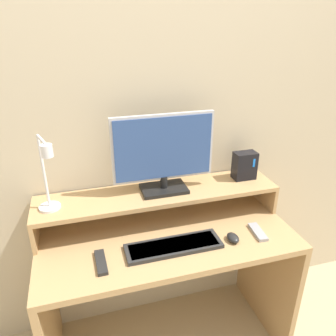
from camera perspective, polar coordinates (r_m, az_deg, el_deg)
name	(u,v)px	position (r m, az deg, el deg)	size (l,w,h in m)	color
wall_back	(150,111)	(1.64, -3.22, 9.89)	(6.00, 0.05, 2.50)	beige
desk	(167,269)	(1.72, -0.09, -17.22)	(1.21, 0.56, 0.72)	tan
monitor_shelf	(159,196)	(1.64, -1.57, -4.87)	(1.21, 0.26, 0.16)	tan
monitor	(164,153)	(1.56, -0.78, 2.65)	(0.50, 0.15, 0.39)	black
desk_lamp	(47,178)	(1.46, -20.28, -1.63)	(0.11, 0.20, 0.35)	silver
router_dock	(244,166)	(1.78, 13.18, 0.42)	(0.12, 0.07, 0.15)	black
keyboard	(173,246)	(1.51, 0.84, -13.45)	(0.44, 0.13, 0.02)	#282828
mouse	(233,238)	(1.58, 11.24, -11.84)	(0.05, 0.08, 0.03)	black
remote_control	(101,262)	(1.46, -11.59, -15.78)	(0.04, 0.15, 0.02)	black
remote_secondary	(258,232)	(1.66, 15.37, -10.69)	(0.06, 0.14, 0.02)	#99999E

